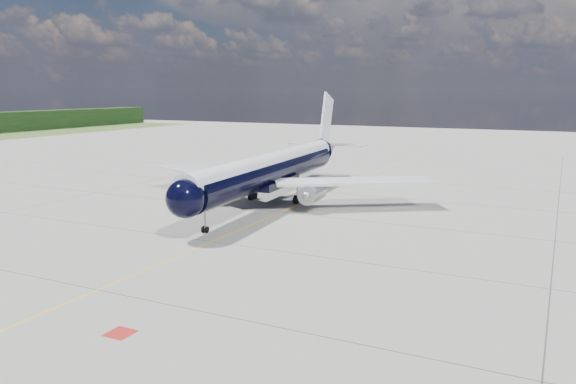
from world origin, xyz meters
name	(u,v)px	position (x,y,z in m)	size (l,w,h in m)	color
ground	(299,205)	(0.00, 30.00, 0.00)	(320.00, 320.00, 0.00)	gray
taxiway_centerline	(281,212)	(0.00, 25.00, 0.00)	(0.16, 160.00, 0.01)	#FFAF0D
red_marking	(120,333)	(6.80, -10.00, 0.00)	(1.60, 1.60, 0.01)	maroon
main_airliner	(274,168)	(-3.88, 30.56, 4.44)	(40.62, 49.57, 14.31)	black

